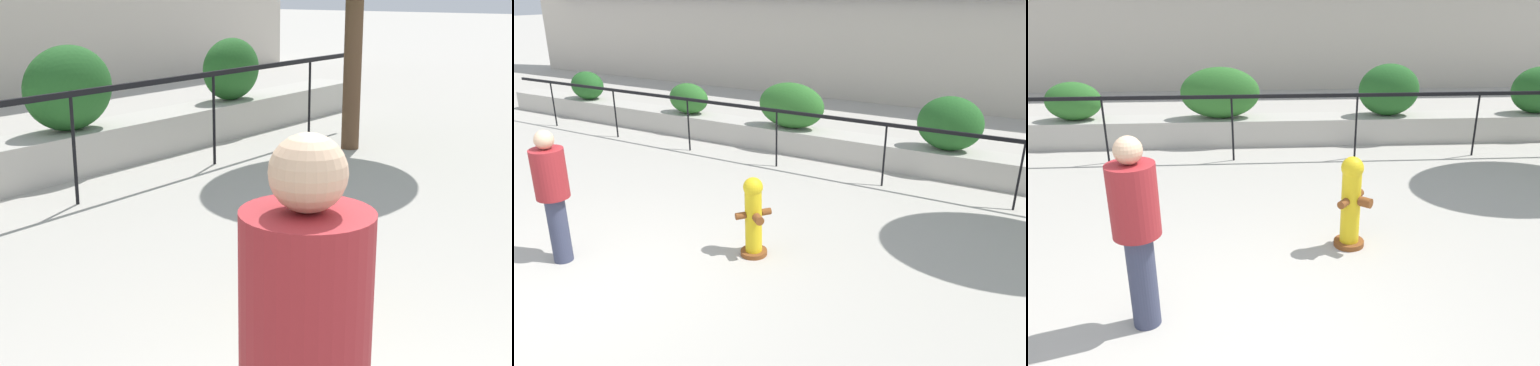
# 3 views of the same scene
# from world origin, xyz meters

# --- Properties ---
(hedge_bush_3) EXTENTS (1.18, 0.70, 0.99)m
(hedge_bush_3) POSITION_xyz_m (2.99, 6.00, 1.00)
(hedge_bush_3) COLOR #235B23
(hedge_bush_3) RESTS_ON planter_wall_low
(hedge_bush_4) EXTENTS (1.10, 0.60, 0.91)m
(hedge_bush_4) POSITION_xyz_m (5.99, 6.00, 0.96)
(hedge_bush_4) COLOR #235B23
(hedge_bush_4) RESTS_ON planter_wall_low
(fire_hydrant) EXTENTS (0.50, 0.50, 1.08)m
(fire_hydrant) POSITION_xyz_m (1.43, 1.66, 0.55)
(fire_hydrant) COLOR brown
(fire_hydrant) RESTS_ON ground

